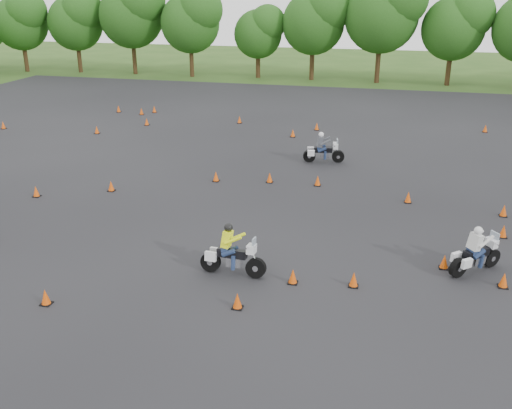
{
  "coord_description": "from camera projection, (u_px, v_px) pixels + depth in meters",
  "views": [
    {
      "loc": [
        4.53,
        -14.58,
        8.6
      ],
      "look_at": [
        0.0,
        4.0,
        1.2
      ],
      "focal_mm": 40.0,
      "sensor_mm": 36.0,
      "label": 1
    }
  ],
  "objects": [
    {
      "name": "traffic_cones",
      "position": [
        265.0,
        213.0,
        22.37
      ],
      "size": [
        36.82,
        33.25,
        0.45
      ],
      "color": "#DA4B09",
      "rests_on": "asphalt_pad"
    },
    {
      "name": "rider_grey",
      "position": [
        324.0,
        147.0,
        29.23
      ],
      "size": [
        2.2,
        1.04,
        1.63
      ],
      "primitive_type": null,
      "rotation": [
        0.0,
        0.0,
        0.19
      ],
      "color": "#474A50",
      "rests_on": "ground"
    },
    {
      "name": "asphalt_pad",
      "position": [
        268.0,
        215.0,
        22.75
      ],
      "size": [
        62.0,
        62.0,
        0.0
      ],
      "primitive_type": "plane",
      "color": "black",
      "rests_on": "ground"
    },
    {
      "name": "treeline",
      "position": [
        380.0,
        37.0,
        46.45
      ],
      "size": [
        86.79,
        32.47,
        10.78
      ],
      "color": "#214D16",
      "rests_on": "ground"
    },
    {
      "name": "rider_white",
      "position": [
        476.0,
        248.0,
        17.98
      ],
      "size": [
        2.01,
        1.9,
        1.64
      ],
      "primitive_type": null,
      "rotation": [
        0.0,
        0.0,
        0.73
      ],
      "color": "silver",
      "rests_on": "ground"
    },
    {
      "name": "rider_yellow",
      "position": [
        232.0,
        251.0,
        17.76
      ],
      "size": [
        2.18,
        0.76,
        1.66
      ],
      "primitive_type": null,
      "rotation": [
        0.0,
        0.0,
        -0.05
      ],
      "color": "#F1FF16",
      "rests_on": "ground"
    },
    {
      "name": "ground",
      "position": [
        225.0,
        287.0,
        17.32
      ],
      "size": [
        140.0,
        140.0,
        0.0
      ],
      "primitive_type": "plane",
      "color": "#2D5119",
      "rests_on": "ground"
    }
  ]
}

